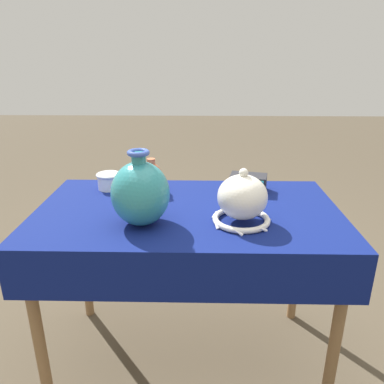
% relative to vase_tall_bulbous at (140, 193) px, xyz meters
% --- Properties ---
extents(ground_plane, '(14.00, 14.00, 0.00)m').
position_rel_vase_tall_bulbous_xyz_m(ground_plane, '(0.16, 0.14, -0.88)').
color(ground_plane, '#4C4233').
extents(display_table, '(1.22, 0.70, 0.76)m').
position_rel_vase_tall_bulbous_xyz_m(display_table, '(0.16, 0.13, -0.20)').
color(display_table, olive).
rests_on(display_table, ground_plane).
extents(vase_tall_bulbous, '(0.21, 0.21, 0.28)m').
position_rel_vase_tall_bulbous_xyz_m(vase_tall_bulbous, '(0.00, 0.00, 0.00)').
color(vase_tall_bulbous, teal).
rests_on(vase_tall_bulbous, display_table).
extents(vase_dome_bell, '(0.22, 0.23, 0.21)m').
position_rel_vase_tall_bulbous_xyz_m(vase_dome_bell, '(0.37, 0.02, -0.03)').
color(vase_dome_bell, white).
rests_on(vase_dome_bell, display_table).
extents(mosaic_tile_box, '(0.18, 0.14, 0.07)m').
position_rel_vase_tall_bulbous_xyz_m(mosaic_tile_box, '(0.43, 0.36, -0.08)').
color(mosaic_tile_box, '#232328').
rests_on(mosaic_tile_box, display_table).
extents(jar_round_terracotta, '(0.10, 0.10, 0.15)m').
position_rel_vase_tall_bulbous_xyz_m(jar_round_terracotta, '(-0.00, 0.34, -0.05)').
color(jar_round_terracotta, '#BC6642').
rests_on(jar_round_terracotta, display_table).
extents(cup_wide_porcelain, '(0.11, 0.11, 0.07)m').
position_rel_vase_tall_bulbous_xyz_m(cup_wide_porcelain, '(-0.20, 0.37, -0.08)').
color(cup_wide_porcelain, white).
rests_on(cup_wide_porcelain, display_table).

